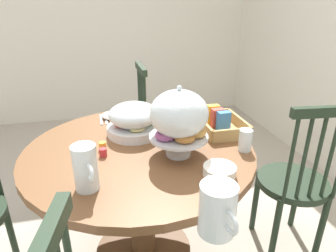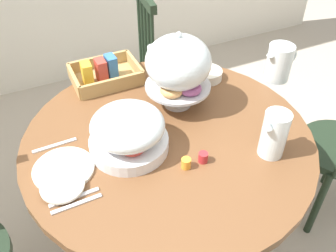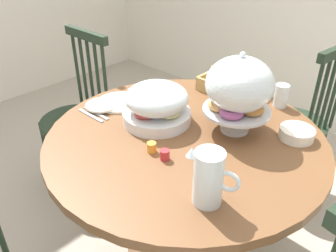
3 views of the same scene
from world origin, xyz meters
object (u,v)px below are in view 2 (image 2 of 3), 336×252
Objects in this scene: orange_juice_pitcher at (279,64)px; cereal_basket at (104,74)px; fruit_platter_covered at (128,132)px; china_plate_large at (64,169)px; milk_pitcher at (274,136)px; drinking_glass at (154,57)px; windsor_chair_by_cabinet at (127,79)px; china_plate_small at (62,186)px; cereal_bowl at (207,74)px; pastry_stand_with_dome at (178,65)px; dining_table at (168,173)px.

cereal_basket is at bearing 156.59° from orange_juice_pitcher.
fruit_platter_covered is 1.36× the size of china_plate_large.
milk_pitcher is 0.77m from drinking_glass.
milk_pitcher is 0.59× the size of cereal_basket.
windsor_chair_by_cabinet is 4.84× the size of orange_juice_pitcher.
orange_juice_pitcher is at bearing 10.98° from fruit_platter_covered.
fruit_platter_covered is at bearing -96.47° from cereal_basket.
china_plate_small is 0.85m from drinking_glass.
windsor_chair_by_cabinet is at bearing 111.04° from cereal_bowl.
fruit_platter_covered is 0.95× the size of cereal_basket.
cereal_bowl is at bearing 28.94° from pastry_stand_with_dome.
cereal_basket is at bearing -175.52° from drinking_glass.
fruit_platter_covered is 1.60× the size of milk_pitcher.
cereal_bowl is at bearing 40.26° from dining_table.
dining_table is at bearing -97.97° from windsor_chair_by_cabinet.
china_plate_small is at bearing 168.50° from milk_pitcher.
drinking_glass is (0.58, 0.51, 0.05)m from china_plate_large.
windsor_chair_by_cabinet is 5.21× the size of milk_pitcher.
milk_pitcher reaches higher than china_plate_large.
china_plate_small reaches higher than china_plate_large.
orange_juice_pitcher is at bearing -35.47° from drinking_glass.
windsor_chair_by_cabinet is 1.16m from china_plate_small.
windsor_chair_by_cabinet is 6.96× the size of cereal_bowl.
cereal_basket reaches higher than drinking_glass.
orange_juice_pitcher is 1.07× the size of milk_pitcher.
pastry_stand_with_dome is 0.60m from china_plate_large.
pastry_stand_with_dome is 0.47m from milk_pitcher.
china_plate_small is at bearing -166.98° from orange_juice_pitcher.
orange_juice_pitcher reaches higher than drinking_glass.
drinking_glass is at bearing 144.53° from orange_juice_pitcher.
china_plate_large is 0.82m from cereal_bowl.
windsor_chair_by_cabinet is 0.56m from cereal_basket.
windsor_chair_by_cabinet reaches higher than drinking_glass.
drinking_glass reaches higher than cereal_bowl.
windsor_chair_by_cabinet reaches higher than china_plate_large.
windsor_chair_by_cabinet is 0.69m from cereal_bowl.
drinking_glass is at bearing 72.56° from dining_table.
china_plate_large is (-0.31, -0.49, -0.03)m from cereal_basket.
cereal_basket is at bearing 102.79° from dining_table.
milk_pitcher reaches higher than cereal_bowl.
orange_juice_pitcher is 1.08m from china_plate_large.
orange_juice_pitcher is at bearing 13.42° from dining_table.
windsor_chair_by_cabinet is at bearing 126.22° from orange_juice_pitcher.
drinking_glass is at bearing 131.54° from cereal_bowl.
dining_table is at bearing 1.06° from fruit_platter_covered.
cereal_basket is at bearing 83.53° from fruit_platter_covered.
milk_pitcher is 0.85× the size of china_plate_large.
pastry_stand_with_dome is at bearing -95.48° from drinking_glass.
china_plate_small is at bearing -104.18° from china_plate_large.
drinking_glass is at bearing 41.62° from china_plate_large.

